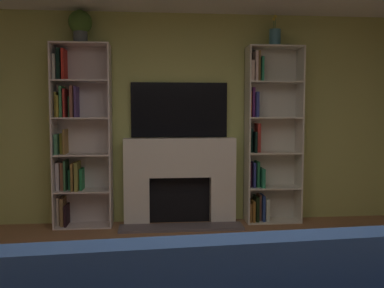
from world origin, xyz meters
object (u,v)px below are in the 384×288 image
(fireplace, at_px, (180,178))
(potted_plant, at_px, (80,24))
(tv, at_px, (179,110))
(vase_with_flowers, at_px, (275,37))
(bookshelf_left, at_px, (76,137))
(bookshelf_right, at_px, (266,140))

(fireplace, xyz_separation_m, potted_plant, (-1.17, -0.03, 1.84))
(tv, height_order, vase_with_flowers, vase_with_flowers)
(fireplace, bearing_deg, bookshelf_left, 179.88)
(bookshelf_left, xyz_separation_m, potted_plant, (0.08, -0.03, 1.33))
(tv, relative_size, vase_with_flowers, 3.13)
(bookshelf_left, distance_m, vase_with_flowers, 2.71)
(bookshelf_left, xyz_separation_m, vase_with_flowers, (2.42, -0.03, 1.22))
(potted_plant, bearing_deg, bookshelf_right, 1.04)
(bookshelf_left, relative_size, bookshelf_right, 1.00)
(tv, height_order, bookshelf_right, bookshelf_right)
(vase_with_flowers, bearing_deg, bookshelf_left, 179.19)
(tv, xyz_separation_m, bookshelf_left, (-1.25, -0.09, -0.33))
(bookshelf_right, bearing_deg, tv, 175.85)
(fireplace, relative_size, potted_plant, 3.83)
(bookshelf_left, bearing_deg, bookshelf_right, 0.17)
(fireplace, relative_size, bookshelf_left, 0.67)
(fireplace, height_order, bookshelf_right, bookshelf_right)
(fireplace, bearing_deg, bookshelf_right, 0.51)
(potted_plant, distance_m, vase_with_flowers, 2.34)
(tv, distance_m, bookshelf_left, 1.30)
(fireplace, xyz_separation_m, bookshelf_right, (1.09, 0.01, 0.47))
(bookshelf_right, distance_m, potted_plant, 2.64)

